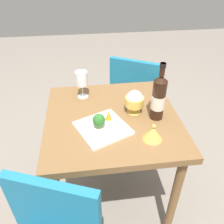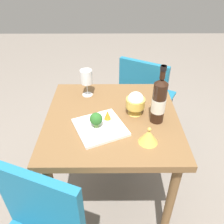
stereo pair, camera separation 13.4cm
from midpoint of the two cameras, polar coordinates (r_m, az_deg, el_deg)
name	(u,v)px [view 1 (the left image)]	position (r m, az deg, el deg)	size (l,w,h in m)	color
ground_plane	(112,194)	(1.90, -2.13, -19.50)	(8.00, 8.00, 0.00)	gray
dining_table	(112,130)	(1.42, -2.70, -4.56)	(0.77, 0.77, 0.75)	brown
chair_near_window	(135,92)	(2.01, 3.89, 4.83)	(0.54, 0.54, 0.85)	teal
wine_bottle	(159,98)	(1.28, 8.47, 3.40)	(0.08, 0.08, 0.34)	black
wine_glass	(82,79)	(1.49, -10.07, 7.88)	(0.08, 0.08, 0.18)	white
rice_bowl	(134,101)	(1.35, 2.71, 2.58)	(0.11, 0.11, 0.14)	gold
rice_bowl_lid	(153,133)	(1.19, 6.87, -5.29)	(0.10, 0.10, 0.09)	gold
serving_plate	(103,128)	(1.26, -5.35, -4.07)	(0.33, 0.33, 0.02)	white
broccoli_floret	(99,120)	(1.22, -6.39, -2.15)	(0.07, 0.07, 0.09)	#729E4C
carrot_garnish_left	(109,115)	(1.29, -3.82, -0.89)	(0.04, 0.04, 0.05)	orange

